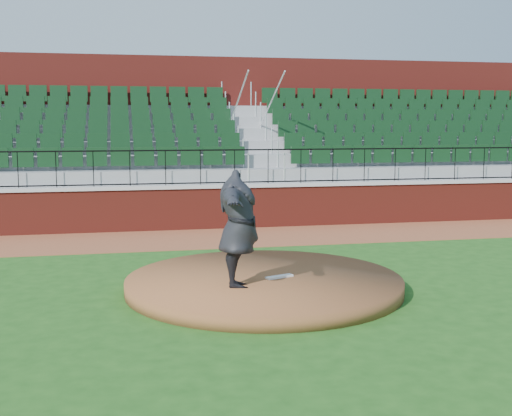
{
  "coord_description": "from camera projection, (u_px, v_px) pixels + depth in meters",
  "views": [
    {
      "loc": [
        -2.75,
        -11.75,
        3.06
      ],
      "look_at": [
        0.0,
        1.5,
        1.3
      ],
      "focal_mm": 45.62,
      "sensor_mm": 36.0,
      "label": 1
    }
  ],
  "objects": [
    {
      "name": "ground",
      "position": [
        272.0,
        286.0,
        12.36
      ],
      "size": [
        90.0,
        90.0,
        0.0
      ],
      "primitive_type": "plane",
      "color": "#1D4D16",
      "rests_on": "ground"
    },
    {
      "name": "warning_track",
      "position": [
        227.0,
        237.0,
        17.6
      ],
      "size": [
        34.0,
        3.2,
        0.01
      ],
      "primitive_type": "cube",
      "color": "brown",
      "rests_on": "ground"
    },
    {
      "name": "field_wall",
      "position": [
        218.0,
        208.0,
        19.08
      ],
      "size": [
        34.0,
        0.35,
        1.2
      ],
      "primitive_type": "cube",
      "color": "maroon",
      "rests_on": "ground"
    },
    {
      "name": "wall_cap",
      "position": [
        218.0,
        186.0,
        19.0
      ],
      "size": [
        34.0,
        0.45,
        0.1
      ],
      "primitive_type": "cube",
      "color": "#B7B7B7",
      "rests_on": "field_wall"
    },
    {
      "name": "wall_railing",
      "position": [
        218.0,
        167.0,
        18.92
      ],
      "size": [
        34.0,
        0.05,
        1.0
      ],
      "primitive_type": null,
      "color": "black",
      "rests_on": "wall_cap"
    },
    {
      "name": "seating_stands",
      "position": [
        206.0,
        147.0,
        21.51
      ],
      "size": [
        34.0,
        5.1,
        4.6
      ],
      "primitive_type": null,
      "color": "gray",
      "rests_on": "ground"
    },
    {
      "name": "concourse_wall",
      "position": [
        196.0,
        132.0,
        24.17
      ],
      "size": [
        34.0,
        0.5,
        5.5
      ],
      "primitive_type": "cube",
      "color": "maroon",
      "rests_on": "ground"
    },
    {
      "name": "pitchers_mound",
      "position": [
        264.0,
        283.0,
        12.02
      ],
      "size": [
        5.09,
        5.09,
        0.25
      ],
      "primitive_type": "cylinder",
      "color": "brown",
      "rests_on": "ground"
    },
    {
      "name": "pitching_rubber",
      "position": [
        279.0,
        277.0,
        11.93
      ],
      "size": [
        0.56,
        0.31,
        0.04
      ],
      "primitive_type": "cube",
      "rotation": [
        0.0,
        0.0,
        0.35
      ],
      "color": "white",
      "rests_on": "pitchers_mound"
    },
    {
      "name": "pitcher",
      "position": [
        238.0,
        229.0,
        11.16
      ],
      "size": [
        1.06,
        2.58,
        2.04
      ],
      "primitive_type": "imported",
      "rotation": [
        0.0,
        0.0,
        1.42
      ],
      "color": "black",
      "rests_on": "pitchers_mound"
    }
  ]
}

